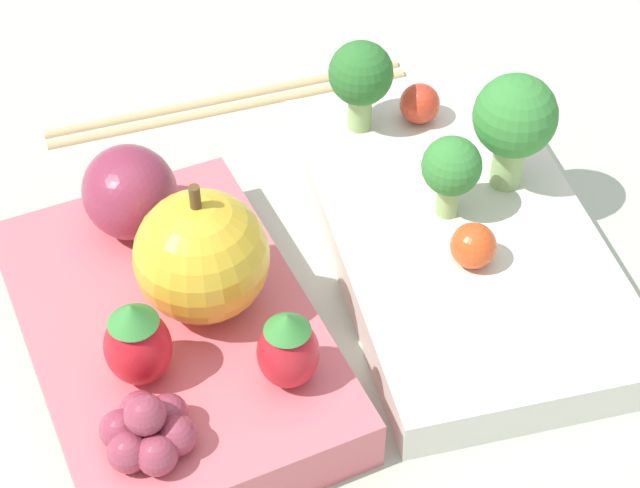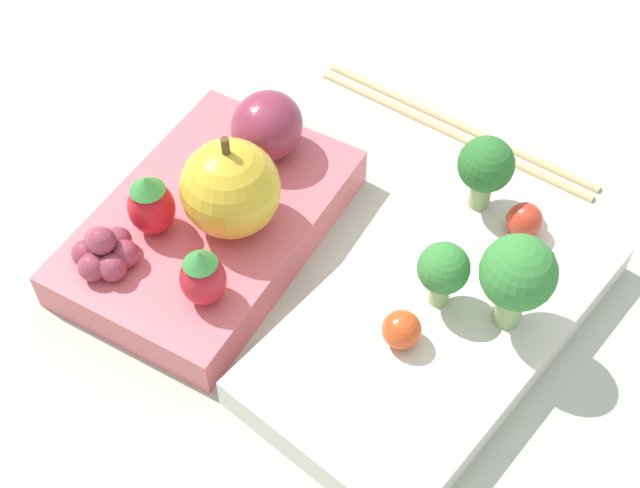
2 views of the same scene
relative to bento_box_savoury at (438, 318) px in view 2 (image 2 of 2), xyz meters
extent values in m
plane|color=#ADB7A3|center=(0.00, -0.08, -0.01)|extent=(4.00, 4.00, 0.00)
cube|color=silver|center=(0.00, 0.00, 0.00)|extent=(0.24, 0.16, 0.02)
cube|color=#DB6670|center=(0.01, -0.15, 0.00)|extent=(0.18, 0.12, 0.03)
cylinder|color=#93B770|center=(-0.01, 0.03, 0.02)|extent=(0.02, 0.02, 0.02)
sphere|color=#388438|center=(-0.01, 0.03, 0.05)|extent=(0.04, 0.04, 0.04)
cylinder|color=#93B770|center=(0.00, 0.00, 0.02)|extent=(0.01, 0.01, 0.02)
sphere|color=#388438|center=(0.00, 0.00, 0.04)|extent=(0.03, 0.03, 0.03)
cylinder|color=#93B770|center=(-0.08, -0.01, 0.02)|extent=(0.01, 0.01, 0.02)
sphere|color=#2D702D|center=(-0.08, -0.01, 0.05)|extent=(0.03, 0.03, 0.03)
sphere|color=red|center=(-0.07, 0.02, 0.02)|extent=(0.02, 0.02, 0.02)
sphere|color=#DB4C1E|center=(0.03, -0.01, 0.02)|extent=(0.02, 0.02, 0.02)
sphere|color=gold|center=(0.01, -0.13, 0.04)|extent=(0.06, 0.06, 0.06)
cylinder|color=brown|center=(0.01, -0.13, 0.08)|extent=(0.00, 0.00, 0.01)
ellipsoid|color=red|center=(0.06, -0.11, 0.03)|extent=(0.03, 0.03, 0.03)
cone|color=#388438|center=(0.06, -0.11, 0.05)|extent=(0.02, 0.02, 0.01)
ellipsoid|color=red|center=(0.04, -0.17, 0.03)|extent=(0.03, 0.03, 0.04)
cone|color=#388438|center=(0.04, -0.17, 0.05)|extent=(0.02, 0.02, 0.01)
ellipsoid|color=#892D47|center=(-0.05, -0.15, 0.04)|extent=(0.05, 0.04, 0.04)
sphere|color=#93384C|center=(0.08, -0.17, 0.02)|extent=(0.02, 0.02, 0.02)
sphere|color=#93384C|center=(0.08, -0.17, 0.02)|extent=(0.02, 0.02, 0.02)
sphere|color=#93384C|center=(0.07, -0.17, 0.02)|extent=(0.02, 0.02, 0.02)
sphere|color=#93384C|center=(0.06, -0.17, 0.02)|extent=(0.02, 0.02, 0.02)
sphere|color=#93384C|center=(0.07, -0.18, 0.02)|extent=(0.02, 0.02, 0.02)
sphere|color=#93384C|center=(0.08, -0.18, 0.02)|extent=(0.02, 0.02, 0.02)
sphere|color=#93384C|center=(0.07, -0.17, 0.04)|extent=(0.02, 0.02, 0.02)
cylinder|color=tan|center=(-0.15, -0.06, -0.01)|extent=(0.02, 0.21, 0.01)
cylinder|color=tan|center=(-0.16, -0.06, -0.01)|extent=(0.02, 0.21, 0.01)
camera|label=1|loc=(0.32, -0.21, 0.36)|focal=60.00mm
camera|label=2|loc=(0.28, 0.09, 0.42)|focal=50.00mm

